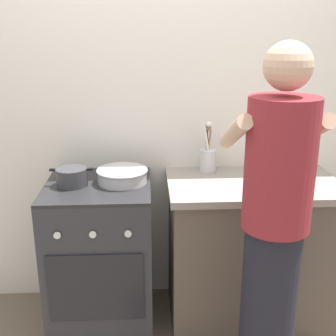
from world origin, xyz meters
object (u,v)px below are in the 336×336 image
object	(u,v)px
mixing_bowl	(122,175)
person	(274,234)
stove_range	(101,255)
utensil_crock	(208,157)
pot	(72,177)
oil_bottle	(301,171)
spice_bottle	(262,175)

from	to	relation	value
mixing_bowl	person	xyz separation A→B (m)	(0.71, -0.62, -0.08)
stove_range	utensil_crock	bearing A→B (deg)	16.88
utensil_crock	pot	bearing A→B (deg)	-165.45
oil_bottle	mixing_bowl	bearing A→B (deg)	173.37
stove_range	oil_bottle	world-z (taller)	oil_bottle
spice_bottle	oil_bottle	bearing A→B (deg)	-21.70
mixing_bowl	utensil_crock	xyz separation A→B (m)	(0.52, 0.17, 0.05)
oil_bottle	person	bearing A→B (deg)	-120.07
stove_range	utensil_crock	distance (m)	0.88
spice_bottle	person	bearing A→B (deg)	-99.30
mixing_bowl	person	size ratio (longest dim) A/B	0.17
stove_range	spice_bottle	distance (m)	1.06
spice_bottle	oil_bottle	xyz separation A→B (m)	(0.20, -0.08, 0.05)
mixing_bowl	spice_bottle	world-z (taller)	spice_bottle
oil_bottle	pot	bearing A→B (deg)	176.31
spice_bottle	oil_bottle	world-z (taller)	oil_bottle
pot	person	size ratio (longest dim) A/B	0.14
stove_range	oil_bottle	bearing A→B (deg)	-4.53
stove_range	person	bearing A→B (deg)	-34.95
oil_bottle	stove_range	bearing A→B (deg)	175.47
person	stove_range	bearing A→B (deg)	145.05
pot	person	distance (m)	1.15
spice_bottle	person	world-z (taller)	person
oil_bottle	person	distance (m)	0.59
spice_bottle	person	size ratio (longest dim) A/B	0.05
stove_range	mixing_bowl	size ratio (longest dim) A/B	3.06
utensil_crock	stove_range	bearing A→B (deg)	-163.12
stove_range	oil_bottle	size ratio (longest dim) A/B	4.12
oil_bottle	utensil_crock	bearing A→B (deg)	148.95
spice_bottle	person	distance (m)	0.59
person	pot	bearing A→B (deg)	149.37
mixing_bowl	person	bearing A→B (deg)	-41.16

